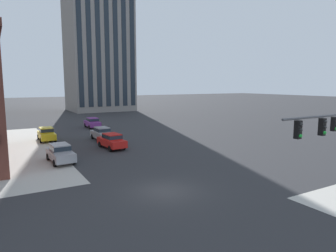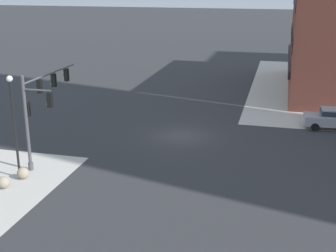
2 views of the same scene
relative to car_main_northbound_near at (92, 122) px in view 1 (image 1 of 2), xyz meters
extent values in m
plane|color=#2D2D30|center=(-4.11, -31.74, -0.92)|extent=(320.00, 320.00, 0.00)
cylinder|color=#4C4C51|center=(1.21, -39.45, 4.61)|extent=(6.88, 0.12, 0.12)
cube|color=black|center=(0.83, -39.45, 4.06)|extent=(0.28, 0.28, 0.90)
sphere|color=#282828|center=(0.83, -39.61, 4.34)|extent=(0.18, 0.18, 0.18)
sphere|color=#282828|center=(0.83, -39.61, 4.06)|extent=(0.18, 0.18, 0.18)
sphere|color=green|center=(0.83, -39.61, 3.78)|extent=(0.18, 0.18, 0.18)
cube|color=black|center=(-1.09, -39.45, 4.06)|extent=(0.28, 0.28, 0.90)
sphere|color=#282828|center=(-1.09, -39.61, 4.34)|extent=(0.18, 0.18, 0.18)
sphere|color=#282828|center=(-1.09, -39.61, 4.06)|extent=(0.18, 0.18, 0.18)
sphere|color=green|center=(-1.09, -39.61, 3.78)|extent=(0.18, 0.18, 0.18)
cube|color=black|center=(4.65, -37.75, 3.76)|extent=(0.28, 0.28, 0.90)
sphere|color=#282828|center=(4.65, -37.91, 3.76)|extent=(0.18, 0.18, 0.18)
sphere|color=green|center=(4.65, -37.91, 3.48)|extent=(0.18, 0.18, 0.18)
cube|color=#7A3389|center=(0.00, 0.05, -0.22)|extent=(1.82, 4.42, 0.76)
cube|color=#7A3389|center=(0.00, -0.10, 0.46)|extent=(1.52, 2.13, 0.60)
cube|color=#232D38|center=(0.00, -0.10, 0.46)|extent=(1.56, 2.22, 0.40)
cylinder|color=black|center=(-0.82, 1.43, -0.60)|extent=(0.23, 0.64, 0.64)
cylinder|color=black|center=(0.86, 1.40, -0.60)|extent=(0.23, 0.64, 0.64)
cylinder|color=black|center=(-0.85, -1.30, -0.60)|extent=(0.23, 0.64, 0.64)
cylinder|color=black|center=(0.82, -1.32, -0.60)|extent=(0.23, 0.64, 0.64)
cube|color=#99999E|center=(-8.80, -20.34, -0.22)|extent=(1.97, 4.48, 0.76)
cube|color=#99999E|center=(-8.81, -20.19, 0.46)|extent=(1.60, 2.18, 0.60)
cube|color=#232D38|center=(-8.81, -20.19, 0.46)|extent=(1.64, 2.27, 0.40)
cylinder|color=black|center=(-7.90, -21.66, -0.60)|extent=(0.25, 0.65, 0.64)
cylinder|color=black|center=(-9.57, -21.74, -0.60)|extent=(0.25, 0.65, 0.64)
cylinder|color=black|center=(-8.03, -18.94, -0.60)|extent=(0.25, 0.65, 0.64)
cylinder|color=black|center=(-9.70, -19.02, -0.60)|extent=(0.25, 0.65, 0.64)
cube|color=#99999E|center=(-2.03, -11.35, -0.22)|extent=(1.82, 4.42, 0.76)
cube|color=#99999E|center=(-2.03, -11.50, 0.46)|extent=(1.52, 2.13, 0.60)
cube|color=#232D38|center=(-2.03, -11.50, 0.46)|extent=(1.56, 2.22, 0.40)
cylinder|color=black|center=(-2.89, -10.00, -0.60)|extent=(0.23, 0.64, 0.64)
cylinder|color=black|center=(-1.21, -9.98, -0.60)|extent=(0.23, 0.64, 0.64)
cylinder|color=black|center=(-2.85, -12.73, -0.60)|extent=(0.23, 0.64, 0.64)
cylinder|color=black|center=(-1.18, -12.70, -0.60)|extent=(0.23, 0.64, 0.64)
cube|color=red|center=(-2.66, -16.88, -0.22)|extent=(2.13, 4.53, 0.76)
cube|color=red|center=(-2.64, -17.03, 0.46)|extent=(1.67, 2.23, 0.60)
cube|color=#232D38|center=(-2.64, -17.03, 0.46)|extent=(1.71, 2.32, 0.40)
cylinder|color=black|center=(-3.61, -15.59, -0.60)|extent=(0.27, 0.66, 0.64)
cylinder|color=black|center=(-1.94, -15.45, -0.60)|extent=(0.27, 0.66, 0.64)
cylinder|color=black|center=(-3.37, -18.31, -0.60)|extent=(0.27, 0.66, 0.64)
cylinder|color=black|center=(-1.71, -18.17, -0.60)|extent=(0.27, 0.66, 0.64)
cube|color=gold|center=(-8.28, -8.33, -0.22)|extent=(1.83, 4.43, 0.76)
cube|color=gold|center=(-8.28, -8.18, 0.46)|extent=(1.53, 2.13, 0.60)
cube|color=#232D38|center=(-8.28, -8.18, 0.46)|extent=(1.56, 2.22, 0.40)
cylinder|color=black|center=(-7.47, -9.70, -0.60)|extent=(0.23, 0.64, 0.64)
cylinder|color=black|center=(-9.14, -9.68, -0.60)|extent=(0.23, 0.64, 0.64)
cylinder|color=black|center=(-7.43, -6.97, -0.60)|extent=(0.23, 0.64, 0.64)
cylinder|color=black|center=(-9.10, -6.95, -0.60)|extent=(0.23, 0.64, 0.64)
camera|label=1|loc=(-13.78, -48.87, 6.26)|focal=32.34mm
camera|label=2|loc=(28.60, -24.51, 10.60)|focal=49.28mm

